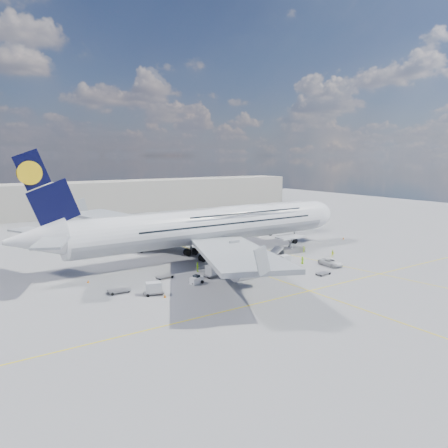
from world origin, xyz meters
TOP-DOWN VIEW (x-y plane):
  - ground at (0.00, 0.00)m, footprint 300.00×300.00m
  - taxi_line_main at (0.00, 0.00)m, footprint 0.25×220.00m
  - taxi_line_cross at (0.00, -20.00)m, footprint 120.00×0.25m
  - taxi_line_diag at (14.00, 10.00)m, footprint 14.16×99.06m
  - airliner at (0.26, 10.00)m, footprint 77.26×79.15m
  - jet_bridge at (29.81, 20.94)m, footprint 18.80×12.10m
  - cargo_loader at (16.82, 2.89)m, footprint 8.53×3.20m
  - terminal at (0.00, 95.00)m, footprint 180.00×16.00m
  - tree_line at (40.00, 140.00)m, footprint 160.00×6.00m
  - dolly_row_a at (-16.11, -0.05)m, footprint 3.25×2.04m
  - dolly_row_b at (-21.78, -7.47)m, footprint 3.52×2.53m
  - dolly_row_c at (-8.32, -4.05)m, footprint 3.74×2.46m
  - dolly_back at (-25.94, -3.49)m, footprint 3.57×2.16m
  - dolly_nose_far at (9.06, -14.51)m, footprint 2.98×1.86m
  - dolly_nose_near at (8.40, -4.70)m, footprint 3.09×1.77m
  - baggage_tug at (-13.07, -6.09)m, footprint 2.64×1.77m
  - catering_truck_inner at (-9.14, 23.65)m, footprint 7.48×4.36m
  - catering_truck_outer at (-10.05, 38.86)m, footprint 6.02×2.69m
  - service_van at (15.31, -10.69)m, footprint 2.70×5.42m
  - crew_nose at (19.45, 0.96)m, footprint 0.65×0.56m
  - crew_loader at (21.40, -5.80)m, footprint 0.95×0.95m
  - crew_wing at (-8.95, 0.41)m, footprint 0.72×1.17m
  - crew_van at (11.64, -6.49)m, footprint 0.85×0.91m
  - crew_tug at (5.50, -2.57)m, footprint 1.21×0.76m
  - cone_nose at (39.44, 6.66)m, footprint 0.46×0.46m
  - cone_wing_left_inner at (-11.72, 26.03)m, footprint 0.50×0.50m
  - cone_wing_left_outer at (-11.93, 41.87)m, footprint 0.45×0.45m
  - cone_wing_right_inner at (-2.04, 0.12)m, footprint 0.48×0.48m
  - cone_wing_right_outer at (-20.96, -9.80)m, footprint 0.41×0.41m
  - cone_tail at (-28.29, 4.92)m, footprint 0.42×0.42m

SIDE VIEW (x-z plane):
  - ground at x=0.00m, z-range 0.00..0.00m
  - taxi_line_main at x=0.00m, z-range 0.00..0.01m
  - taxi_line_cross at x=0.00m, z-range 0.00..0.01m
  - taxi_line_diag at x=14.00m, z-range 0.00..0.01m
  - cone_wing_right_outer at x=-20.96m, z-range -0.01..0.52m
  - cone_tail at x=-28.29m, z-range -0.01..0.52m
  - cone_wing_left_outer at x=-11.93m, z-range -0.01..0.57m
  - cone_nose at x=39.44m, z-range -0.01..0.57m
  - cone_wing_right_inner at x=-2.04m, z-range -0.01..0.60m
  - cone_wing_left_inner at x=-11.72m, z-range -0.01..0.63m
  - dolly_nose_far at x=9.06m, z-range 0.11..0.52m
  - dolly_row_a at x=-16.11m, z-range 0.12..0.57m
  - dolly_back at x=-25.94m, z-range 0.14..0.63m
  - baggage_tug at x=-13.07m, z-range -0.09..1.43m
  - service_van at x=15.31m, z-range 0.00..1.47m
  - crew_nose at x=19.45m, z-range 0.00..1.51m
  - crew_loader at x=21.40m, z-range 0.00..1.55m
  - crew_van at x=11.64m, z-range 0.00..1.56m
  - crew_tug at x=5.50m, z-range 0.00..1.79m
  - crew_wing at x=-8.95m, z-range 0.00..1.86m
  - dolly_nose_near at x=8.40m, z-range 0.07..1.97m
  - dolly_row_b at x=-21.78m, z-range 0.08..2.08m
  - dolly_row_c at x=-8.32m, z-range 0.08..2.27m
  - cargo_loader at x=16.82m, z-range -0.59..3.09m
  - catering_truck_outer at x=-10.05m, z-range -0.12..3.38m
  - catering_truck_inner at x=-9.14m, z-range -0.12..4.07m
  - tree_line at x=40.00m, z-range 0.00..8.00m
  - terminal at x=0.00m, z-range 0.00..12.00m
  - jet_bridge at x=29.81m, z-range 2.60..11.10m
  - airliner at x=0.26m, z-range -4.98..18.72m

